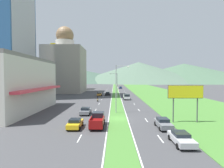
{
  "coord_description": "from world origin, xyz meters",
  "views": [
    {
      "loc": [
        -0.71,
        -32.21,
        7.74
      ],
      "look_at": [
        -1.47,
        27.81,
        5.38
      ],
      "focal_mm": 28.01,
      "sensor_mm": 36.0,
      "label": 1
    }
  ],
  "objects": [
    {
      "name": "lane_dash_left_9",
      "position": [
        -5.1,
        65.55,
        0.01
      ],
      "size": [
        0.16,
        2.8,
        0.01
      ],
      "primitive_type": "cube",
      "color": "silver",
      "rests_on": "ground_plane"
    },
    {
      "name": "lane_dash_right_7",
      "position": [
        5.1,
        46.54,
        0.01
      ],
      "size": [
        0.16,
        2.8,
        0.01
      ],
      "primitive_type": "cube",
      "color": "silver",
      "rests_on": "ground_plane"
    },
    {
      "name": "car_4",
      "position": [
        -6.87,
        39.83,
        0.76
      ],
      "size": [
        1.88,
        4.06,
        1.5
      ],
      "rotation": [
        0.0,
        0.0,
        1.57
      ],
      "color": "#C6842D",
      "rests_on": "ground_plane"
    },
    {
      "name": "hill_far_right",
      "position": [
        117.13,
        265.02,
        15.32
      ],
      "size": [
        237.06,
        237.06,
        30.64
      ],
      "primitive_type": "cone",
      "color": "#47664C",
      "rests_on": "ground_plane"
    },
    {
      "name": "lane_dash_right_6",
      "position": [
        5.1,
        37.03,
        0.01
      ],
      "size": [
        0.16,
        2.8,
        0.01
      ],
      "primitive_type": "cube",
      "color": "silver",
      "rests_on": "ground_plane"
    },
    {
      "name": "pickup_truck_0",
      "position": [
        3.56,
        27.89,
        0.98
      ],
      "size": [
        2.18,
        5.4,
        2.0
      ],
      "rotation": [
        0.0,
        0.0,
        -1.57
      ],
      "color": "silver",
      "rests_on": "ground_plane"
    },
    {
      "name": "mall_building",
      "position": [
        -25.11,
        5.98,
        6.06
      ],
      "size": [
        16.91,
        23.43,
        12.13
      ],
      "color": "beige",
      "rests_on": "ground_plane"
    },
    {
      "name": "midrise_colored",
      "position": [
        -32.2,
        77.46,
        13.96
      ],
      "size": [
        12.51,
        12.51,
        27.92
      ],
      "primitive_type": "cube",
      "color": "yellow",
      "rests_on": "ground_plane"
    },
    {
      "name": "car_5",
      "position": [
        -3.56,
        42.23,
        0.74
      ],
      "size": [
        2.02,
        4.43,
        1.46
      ],
      "rotation": [
        0.0,
        0.0,
        1.57
      ],
      "color": "black",
      "rests_on": "ground_plane"
    },
    {
      "name": "domed_building",
      "position": [
        -25.59,
        56.3,
        13.11
      ],
      "size": [
        18.62,
        18.62,
        33.19
      ],
      "color": "#9E9384",
      "rests_on": "ground_plane"
    },
    {
      "name": "edge_line_median_left",
      "position": [
        -1.75,
        60.0,
        0.01
      ],
      "size": [
        0.16,
        240.0,
        0.01
      ],
      "primitive_type": "cube",
      "color": "silver",
      "rests_on": "ground_plane"
    },
    {
      "name": "lane_dash_right_5",
      "position": [
        5.1,
        27.53,
        0.01
      ],
      "size": [
        0.16,
        2.8,
        0.01
      ],
      "primitive_type": "cube",
      "color": "silver",
      "rests_on": "ground_plane"
    },
    {
      "name": "car_3",
      "position": [
        -6.64,
        -6.1,
        0.75
      ],
      "size": [
        1.98,
        4.01,
        1.46
      ],
      "rotation": [
        0.0,
        0.0,
        1.57
      ],
      "color": "yellow",
      "rests_on": "ground_plane"
    },
    {
      "name": "lane_dash_right_2",
      "position": [
        5.1,
        -0.99,
        0.01
      ],
      "size": [
        0.16,
        2.8,
        0.01
      ],
      "primitive_type": "cube",
      "color": "silver",
      "rests_on": "ground_plane"
    },
    {
      "name": "car_2",
      "position": [
        7.02,
        -12.24,
        0.72
      ],
      "size": [
        2.03,
        4.51,
        1.37
      ],
      "rotation": [
        0.0,
        0.0,
        -1.57
      ],
      "color": "#B2B2B7",
      "rests_on": "ground_plane"
    },
    {
      "name": "billboard_roadside",
      "position": [
        11.36,
        -2.68,
        4.95
      ],
      "size": [
        5.99,
        0.28,
        6.4
      ],
      "color": "#4C4C51",
      "rests_on": "ground_plane"
    },
    {
      "name": "lane_dash_left_1",
      "position": [
        -5.1,
        -10.49,
        0.01
      ],
      "size": [
        0.16,
        2.8,
        0.01
      ],
      "primitive_type": "cube",
      "color": "silver",
      "rests_on": "ground_plane"
    },
    {
      "name": "lane_dash_right_10",
      "position": [
        5.1,
        75.06,
        0.01
      ],
      "size": [
        0.16,
        2.8,
        0.01
      ],
      "primitive_type": "cube",
      "color": "silver",
      "rests_on": "ground_plane"
    },
    {
      "name": "lane_dash_left_6",
      "position": [
        -5.1,
        37.03,
        0.01
      ],
      "size": [
        0.16,
        2.8,
        0.01
      ],
      "primitive_type": "cube",
      "color": "silver",
      "rests_on": "ground_plane"
    },
    {
      "name": "street_lamp_near",
      "position": [
        -0.03,
        5.3,
        5.88
      ],
      "size": [
        2.98,
        0.48,
        10.32
      ],
      "color": "#99999E",
      "rests_on": "ground_plane"
    },
    {
      "name": "lane_dash_left_12",
      "position": [
        -5.1,
        94.07,
        0.01
      ],
      "size": [
        0.16,
        2.8,
        0.01
      ],
      "primitive_type": "cube",
      "color": "silver",
      "rests_on": "ground_plane"
    },
    {
      "name": "lane_dash_left_8",
      "position": [
        -5.1,
        56.04,
        0.01
      ],
      "size": [
        0.16,
        2.8,
        0.01
      ],
      "primitive_type": "cube",
      "color": "silver",
      "rests_on": "ground_plane"
    },
    {
      "name": "lane_dash_right_11",
      "position": [
        5.1,
        84.56,
        0.01
      ],
      "size": [
        0.16,
        2.8,
        0.01
      ],
      "primitive_type": "cube",
      "color": "silver",
      "rests_on": "ground_plane"
    },
    {
      "name": "street_lamp_mid",
      "position": [
        0.03,
        31.89,
        5.3
      ],
      "size": [
        2.97,
        0.43,
        9.21
      ],
      "color": "#99999E",
      "rests_on": "ground_plane"
    },
    {
      "name": "hill_far_center",
      "position": [
        38.05,
        245.13,
        15.76
      ],
      "size": [
        201.17,
        201.17,
        31.52
      ],
      "primitive_type": "cone",
      "color": "#516B56",
      "rests_on": "ground_plane"
    },
    {
      "name": "lane_dash_left_3",
      "position": [
        -5.1,
        8.52,
        0.01
      ],
      "size": [
        0.16,
        2.8,
        0.01
      ],
      "primitive_type": "cube",
      "color": "silver",
      "rests_on": "ground_plane"
    },
    {
      "name": "lane_dash_right_3",
      "position": [
        5.1,
        8.52,
        0.01
      ],
      "size": [
        0.16,
        2.8,
        0.01
      ],
      "primitive_type": "cube",
      "color": "silver",
      "rests_on": "ground_plane"
    },
    {
      "name": "car_1",
      "position": [
        -6.66,
        3.66,
        0.75
      ],
      "size": [
        2.04,
        4.04,
        1.47
      ],
      "rotation": [
        0.0,
        0.0,
        1.57
      ],
      "color": "slate",
      "rests_on": "ground_plane"
    },
    {
      "name": "pickup_truck_1",
      "position": [
        -3.34,
        -5.02,
        0.98
      ],
      "size": [
        2.18,
        5.4,
        2.0
      ],
      "rotation": [
        0.0,
        0.0,
        1.57
      ],
      "color": "maroon",
      "rests_on": "ground_plane"
    },
    {
      "name": "lane_dash_right_8",
      "position": [
        5.1,
        56.04,
        0.01
      ],
      "size": [
        0.16,
        2.8,
        0.01
      ],
      "primitive_type": "cube",
      "color": "silver",
      "rests_on": "ground_plane"
    },
    {
      "name": "lane_dash_left_11",
      "position": [
        -5.1,
        84.56,
        0.01
      ],
      "size": [
        0.16,
        2.8,
        0.01
      ],
      "primitive_type": "cube",
      "color": "silver",
      "rests_on": "ground_plane"
    },
    {
      "name": "edge_line_median_right",
      "position": [
        1.75,
        60.0,
        0.01
      ],
      "size": [
        0.16,
        240.0,
        0.01
      ],
      "primitive_type": "cube",
      "color": "silver",
      "rests_on": "ground_plane"
    },
    {
      "name": "lane_dash_left_4",
      "position": [
        -5.1,
        18.02,
        0.01
      ],
      "size": [
        0.16,
        2.8,
        0.01
      ],
      "primitive_type": "cube",
      "color": "silver",
      "rests_on": "ground_plane"
    },
    {
      "name": "lane_dash_left_7",
      "position": [
        -5.1,
        46.54,
        0.01
      ],
      "size": [
        0.16,
        2.8,
        0.01
      ],
      "primitive_type": "cube",
      "color": "silver",
      "rests_on": "ground_plane"
    },
    {
      "name": "ground_plane",
      "position": [
        0.0,
        0.0,
        0.0
      ],
      "size": [
        600.0,
        600.0,
        0.0
      ],
      "primitive_type": "plane",
      "color": "#424244"
    },
    {
      "name": "car_0",
      "position": [
        3.61,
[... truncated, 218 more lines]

